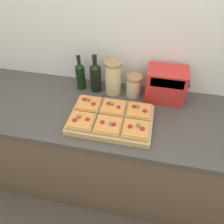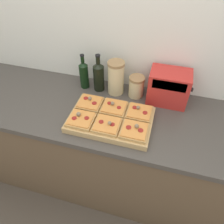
{
  "view_description": "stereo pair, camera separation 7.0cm",
  "coord_description": "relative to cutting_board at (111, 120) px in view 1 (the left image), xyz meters",
  "views": [
    {
      "loc": [
        0.17,
        -0.72,
        1.9
      ],
      "look_at": [
        -0.03,
        0.25,
        0.95
      ],
      "focal_mm": 35.0,
      "sensor_mm": 36.0,
      "label": 1
    },
    {
      "loc": [
        0.24,
        -0.71,
        1.9
      ],
      "look_at": [
        -0.03,
        0.25,
        0.95
      ],
      "focal_mm": 35.0,
      "sensor_mm": 36.0,
      "label": 2
    }
  ],
  "objects": [
    {
      "name": "grain_jar_tall",
      "position": [
        -0.05,
        0.31,
        0.1
      ],
      "size": [
        0.12,
        0.12,
        0.25
      ],
      "color": "beige",
      "rests_on": "kitchen_counter"
    },
    {
      "name": "toaster_oven",
      "position": [
        0.32,
        0.31,
        0.1
      ],
      "size": [
        0.29,
        0.18,
        0.24
      ],
      "color": "red",
      "rests_on": "kitchen_counter"
    },
    {
      "name": "wine_bottle",
      "position": [
        -0.18,
        0.31,
        0.1
      ],
      "size": [
        0.08,
        0.08,
        0.28
      ],
      "color": "black",
      "rests_on": "kitchen_counter"
    },
    {
      "name": "ground_plane",
      "position": [
        0.03,
        -0.22,
        -0.91
      ],
      "size": [
        12.0,
        12.0,
        0.0
      ],
      "primitive_type": "plane",
      "color": "#4C4238"
    },
    {
      "name": "cutting_board",
      "position": [
        0.0,
        0.0,
        0.0
      ],
      "size": [
        0.52,
        0.34,
        0.04
      ],
      "primitive_type": "cube",
      "color": "tan",
      "rests_on": "kitchen_counter"
    },
    {
      "name": "pizza_slice_front_center",
      "position": [
        0.0,
        -0.08,
        0.03
      ],
      "size": [
        0.16,
        0.15,
        0.05
      ],
      "color": "tan",
      "rests_on": "cutting_board"
    },
    {
      "name": "pizza_slice_back_right",
      "position": [
        0.17,
        0.08,
        0.03
      ],
      "size": [
        0.16,
        0.15,
        0.05
      ],
      "color": "tan",
      "rests_on": "cutting_board"
    },
    {
      "name": "kitchen_counter",
      "position": [
        0.03,
        0.1,
        -0.47
      ],
      "size": [
        2.63,
        0.67,
        0.89
      ],
      "color": "brown",
      "rests_on": "ground_plane"
    },
    {
      "name": "grain_jar_short",
      "position": [
        0.1,
        0.31,
        0.06
      ],
      "size": [
        0.11,
        0.11,
        0.16
      ],
      "color": "beige",
      "rests_on": "kitchen_counter"
    },
    {
      "name": "pizza_slice_back_left",
      "position": [
        -0.17,
        0.08,
        0.03
      ],
      "size": [
        0.16,
        0.15,
        0.05
      ],
      "color": "tan",
      "rests_on": "cutting_board"
    },
    {
      "name": "pizza_slice_front_right",
      "position": [
        0.17,
        -0.08,
        0.03
      ],
      "size": [
        0.16,
        0.15,
        0.05
      ],
      "color": "tan",
      "rests_on": "cutting_board"
    },
    {
      "name": "olive_oil_bottle",
      "position": [
        -0.29,
        0.31,
        0.09
      ],
      "size": [
        0.07,
        0.07,
        0.27
      ],
      "color": "black",
      "rests_on": "kitchen_counter"
    },
    {
      "name": "pizza_slice_back_center",
      "position": [
        -0.0,
        0.08,
        0.03
      ],
      "size": [
        0.16,
        0.15,
        0.05
      ],
      "color": "tan",
      "rests_on": "cutting_board"
    },
    {
      "name": "pizza_slice_front_left",
      "position": [
        -0.17,
        -0.08,
        0.03
      ],
      "size": [
        0.16,
        0.15,
        0.06
      ],
      "color": "tan",
      "rests_on": "cutting_board"
    },
    {
      "name": "wall_back",
      "position": [
        0.03,
        0.45,
        0.34
      ],
      "size": [
        6.0,
        0.06,
        2.5
      ],
      "color": "silver",
      "rests_on": "ground_plane"
    }
  ]
}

